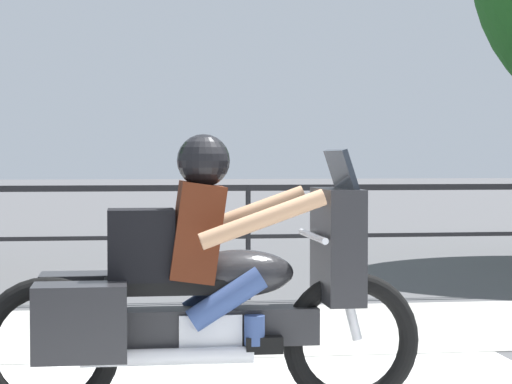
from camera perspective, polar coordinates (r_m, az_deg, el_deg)
sidewalk_band at (r=8.29m, az=1.03°, el=-7.78°), size 44.00×2.40×0.01m
fence_railing at (r=9.87m, az=-0.45°, el=-0.99°), size 36.00×0.05×1.14m
motorcycle at (r=5.48m, az=-3.24°, el=-5.53°), size 2.44×0.76×1.54m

